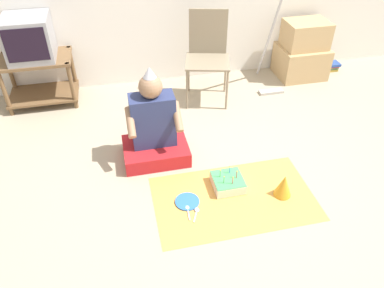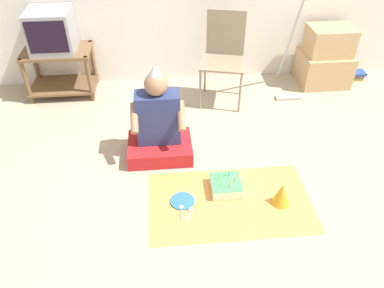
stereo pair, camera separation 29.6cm
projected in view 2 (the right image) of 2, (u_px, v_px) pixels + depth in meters
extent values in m
plane|color=tan|center=(245.00, 202.00, 2.95)|extent=(16.00, 16.00, 0.00)
cube|color=brown|center=(57.00, 51.00, 3.99)|extent=(0.72, 0.47, 0.03)
cube|color=brown|center=(65.00, 85.00, 4.24)|extent=(0.72, 0.47, 0.02)
cylinder|color=brown|center=(26.00, 82.00, 3.95)|extent=(0.04, 0.04, 0.52)
cylinder|color=brown|center=(89.00, 79.00, 4.00)|extent=(0.04, 0.04, 0.52)
cylinder|color=brown|center=(35.00, 65.00, 4.27)|extent=(0.04, 0.04, 0.52)
cylinder|color=brown|center=(94.00, 63.00, 4.32)|extent=(0.04, 0.04, 0.52)
cube|color=#99999E|center=(52.00, 30.00, 3.85)|extent=(0.44, 0.45, 0.42)
cube|color=black|center=(47.00, 38.00, 3.66)|extent=(0.38, 0.01, 0.32)
cube|color=gray|center=(223.00, 63.00, 3.87)|extent=(0.54, 0.52, 0.02)
cube|color=gray|center=(226.00, 33.00, 3.87)|extent=(0.39, 0.12, 0.48)
cylinder|color=gray|center=(200.00, 90.00, 3.89)|extent=(0.02, 0.02, 0.46)
cylinder|color=gray|center=(240.00, 93.00, 3.84)|extent=(0.02, 0.02, 0.46)
cylinder|color=gray|center=(205.00, 73.00, 4.18)|extent=(0.02, 0.02, 0.46)
cylinder|color=gray|center=(242.00, 76.00, 4.13)|extent=(0.02, 0.02, 0.46)
cube|color=tan|center=(323.00, 68.00, 4.38)|extent=(0.55, 0.48, 0.37)
cube|color=tan|center=(330.00, 41.00, 4.18)|extent=(0.49, 0.37, 0.30)
cube|color=#B2ADA3|center=(288.00, 97.00, 4.18)|extent=(0.28, 0.09, 0.03)
cylinder|color=#B7B7BC|center=(291.00, 38.00, 3.99)|extent=(0.03, 0.47, 1.18)
cube|color=#A88933|center=(355.00, 78.00, 4.55)|extent=(0.16, 0.13, 0.02)
cube|color=#60936B|center=(356.00, 76.00, 4.53)|extent=(0.17, 0.11, 0.02)
cube|color=#B72D28|center=(356.00, 75.00, 4.52)|extent=(0.17, 0.11, 0.02)
cube|color=#284793|center=(358.00, 73.00, 4.50)|extent=(0.18, 0.14, 0.03)
cube|color=red|center=(160.00, 148.00, 3.37)|extent=(0.57, 0.42, 0.14)
cube|color=navy|center=(158.00, 118.00, 3.22)|extent=(0.37, 0.20, 0.47)
sphere|color=#9E7556|center=(156.00, 84.00, 3.02)|extent=(0.20, 0.20, 0.20)
cone|color=silver|center=(155.00, 70.00, 2.94)|extent=(0.11, 0.11, 0.09)
cylinder|color=#9E7556|center=(134.00, 118.00, 3.07)|extent=(0.06, 0.25, 0.20)
cylinder|color=#9E7556|center=(181.00, 116.00, 3.10)|extent=(0.06, 0.25, 0.20)
cube|color=#EFA84C|center=(230.00, 202.00, 2.95)|extent=(1.27, 0.76, 0.01)
cube|color=#F4E0C6|center=(226.00, 186.00, 3.03)|extent=(0.25, 0.25, 0.08)
cube|color=#4CB266|center=(226.00, 182.00, 3.00)|extent=(0.24, 0.24, 0.01)
cylinder|color=#EA4C4C|center=(235.00, 179.00, 2.98)|extent=(0.01, 0.01, 0.07)
sphere|color=#FFCC4C|center=(235.00, 175.00, 2.95)|extent=(0.01, 0.01, 0.01)
cylinder|color=#4C7FE5|center=(229.00, 174.00, 3.03)|extent=(0.01, 0.01, 0.07)
sphere|color=#FFCC4C|center=(229.00, 170.00, 3.00)|extent=(0.01, 0.01, 0.01)
cylinder|color=#66C666|center=(219.00, 177.00, 3.00)|extent=(0.01, 0.01, 0.07)
sphere|color=#FFCC4C|center=(219.00, 173.00, 2.98)|extent=(0.01, 0.01, 0.01)
cylinder|color=#66C666|center=(221.00, 183.00, 2.94)|extent=(0.01, 0.01, 0.07)
sphere|color=#FFCC4C|center=(221.00, 179.00, 2.91)|extent=(0.01, 0.01, 0.01)
cylinder|color=#EA4C4C|center=(230.00, 185.00, 2.93)|extent=(0.01, 0.01, 0.07)
sphere|color=#FFCC4C|center=(230.00, 181.00, 2.90)|extent=(0.01, 0.01, 0.01)
cone|color=gold|center=(282.00, 194.00, 2.88)|extent=(0.14, 0.14, 0.19)
cylinder|color=blue|center=(182.00, 201.00, 2.94)|extent=(0.19, 0.19, 0.01)
ellipsoid|color=white|center=(181.00, 207.00, 2.89)|extent=(0.04, 0.05, 0.01)
cube|color=white|center=(182.00, 214.00, 2.84)|extent=(0.02, 0.10, 0.01)
ellipsoid|color=white|center=(190.00, 210.00, 2.87)|extent=(0.04, 0.05, 0.01)
cube|color=white|center=(187.00, 217.00, 2.82)|extent=(0.05, 0.10, 0.01)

